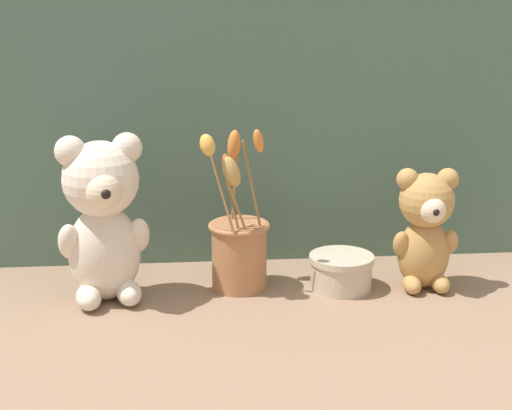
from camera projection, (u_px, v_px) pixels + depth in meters
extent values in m
plane|color=#8E7056|center=(257.00, 291.00, 1.38)|extent=(4.00, 4.00, 0.00)
cube|color=#4C6B5B|center=(249.00, 82.00, 1.44)|extent=(1.13, 0.02, 0.69)
ellipsoid|color=beige|center=(105.00, 253.00, 1.32)|extent=(0.14, 0.12, 0.17)
sphere|color=beige|center=(100.00, 179.00, 1.29)|extent=(0.13, 0.13, 0.13)
sphere|color=beige|center=(104.00, 191.00, 1.25)|extent=(0.06, 0.06, 0.06)
sphere|color=black|center=(106.00, 194.00, 1.22)|extent=(0.02, 0.02, 0.02)
sphere|color=beige|center=(127.00, 148.00, 1.29)|extent=(0.05, 0.05, 0.05)
sphere|color=beige|center=(70.00, 151.00, 1.26)|extent=(0.05, 0.05, 0.05)
ellipsoid|color=beige|center=(139.00, 235.00, 1.32)|extent=(0.05, 0.06, 0.07)
ellipsoid|color=beige|center=(69.00, 242.00, 1.29)|extent=(0.05, 0.06, 0.07)
ellipsoid|color=beige|center=(129.00, 293.00, 1.32)|extent=(0.05, 0.07, 0.04)
ellipsoid|color=beige|center=(89.00, 297.00, 1.30)|extent=(0.05, 0.07, 0.04)
ellipsoid|color=tan|center=(423.00, 254.00, 1.38)|extent=(0.09, 0.08, 0.13)
sphere|color=tan|center=(427.00, 200.00, 1.35)|extent=(0.10, 0.10, 0.10)
sphere|color=beige|center=(432.00, 209.00, 1.32)|extent=(0.05, 0.05, 0.05)
sphere|color=black|center=(436.00, 212.00, 1.30)|extent=(0.01, 0.01, 0.01)
sphere|color=tan|center=(448.00, 179.00, 1.35)|extent=(0.04, 0.04, 0.04)
sphere|color=tan|center=(408.00, 180.00, 1.34)|extent=(0.04, 0.04, 0.04)
ellipsoid|color=tan|center=(450.00, 243.00, 1.37)|extent=(0.03, 0.04, 0.06)
ellipsoid|color=tan|center=(401.00, 244.00, 1.36)|extent=(0.03, 0.04, 0.06)
ellipsoid|color=tan|center=(440.00, 284.00, 1.37)|extent=(0.03, 0.05, 0.03)
ellipsoid|color=tan|center=(412.00, 285.00, 1.36)|extent=(0.03, 0.05, 0.03)
cylinder|color=#AD7047|center=(239.00, 255.00, 1.38)|extent=(0.10, 0.10, 0.12)
torus|color=#AD7047|center=(239.00, 226.00, 1.36)|extent=(0.11, 0.11, 0.01)
cylinder|color=olive|center=(220.00, 186.00, 1.31)|extent=(0.05, 0.05, 0.15)
ellipsoid|color=gold|center=(208.00, 145.00, 1.26)|extent=(0.04, 0.04, 0.04)
cylinder|color=olive|center=(235.00, 183.00, 1.37)|extent=(0.02, 0.01, 0.13)
ellipsoid|color=orange|center=(234.00, 145.00, 1.36)|extent=(0.03, 0.03, 0.06)
cylinder|color=olive|center=(231.00, 198.00, 1.32)|extent=(0.03, 0.02, 0.10)
ellipsoid|color=#C65B28|center=(228.00, 170.00, 1.29)|extent=(0.03, 0.03, 0.06)
cylinder|color=olive|center=(252.00, 184.00, 1.31)|extent=(0.04, 0.02, 0.15)
ellipsoid|color=orange|center=(258.00, 141.00, 1.28)|extent=(0.03, 0.03, 0.04)
cylinder|color=olive|center=(234.00, 199.00, 1.31)|extent=(0.04, 0.02, 0.11)
ellipsoid|color=tan|center=(232.00, 172.00, 1.28)|extent=(0.05, 0.03, 0.06)
cylinder|color=beige|center=(341.00, 274.00, 1.38)|extent=(0.11, 0.11, 0.05)
cylinder|color=beige|center=(341.00, 258.00, 1.38)|extent=(0.11, 0.11, 0.01)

